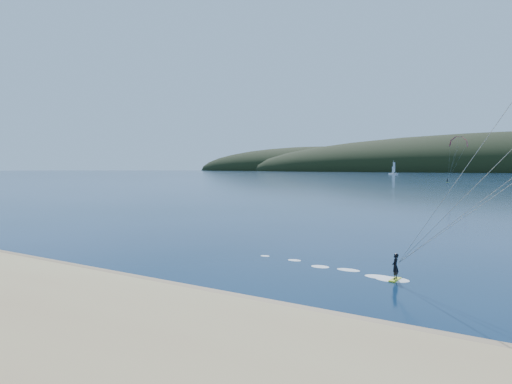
# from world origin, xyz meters

# --- Properties ---
(ground) EXTENTS (1800.00, 1800.00, 0.00)m
(ground) POSITION_xyz_m (0.00, 0.00, 0.00)
(ground) COLOR #071E36
(ground) RESTS_ON ground
(wet_sand) EXTENTS (220.00, 2.50, 0.10)m
(wet_sand) POSITION_xyz_m (0.00, 4.50, 0.05)
(wet_sand) COLOR #80674A
(wet_sand) RESTS_ON ground
(kitesurfer_far) EXTENTS (9.56, 8.01, 17.57)m
(kitesurfer_far) POSITION_xyz_m (-20.04, 195.90, 15.50)
(kitesurfer_far) COLOR #B1D118
(kitesurfer_far) RESTS_ON ground
(sailboat) EXTENTS (9.19, 5.92, 12.81)m
(sailboat) POSITION_xyz_m (-112.92, 405.22, 0.94)
(sailboat) COLOR white
(sailboat) RESTS_ON ground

